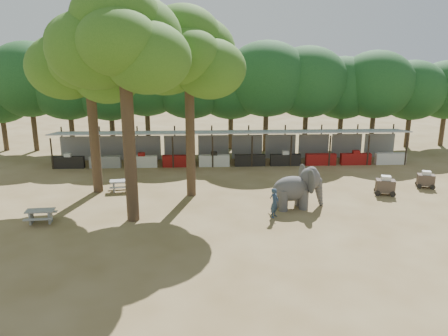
{
  "coord_description": "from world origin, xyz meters",
  "views": [
    {
      "loc": [
        -2.17,
        -20.04,
        8.83
      ],
      "look_at": [
        -1.0,
        5.0,
        2.0
      ],
      "focal_mm": 35.0,
      "sensor_mm": 36.0,
      "label": 1
    }
  ],
  "objects_px": {
    "handler": "(275,203)",
    "cart_front": "(385,185)",
    "yard_tree_left": "(87,60)",
    "elephant": "(298,188)",
    "picnic_table_near": "(40,214)",
    "yard_tree_center": "(121,41)",
    "yard_tree_back": "(186,54)",
    "picnic_table_far": "(121,184)",
    "cart_back": "(426,179)"
  },
  "relations": [
    {
      "from": "elephant",
      "to": "handler",
      "type": "relative_size",
      "value": 1.97
    },
    {
      "from": "elephant",
      "to": "yard_tree_center",
      "type": "bearing_deg",
      "value": 178.64
    },
    {
      "from": "yard_tree_left",
      "to": "elephant",
      "type": "height_order",
      "value": "yard_tree_left"
    },
    {
      "from": "picnic_table_far",
      "to": "cart_back",
      "type": "distance_m",
      "value": 19.93
    },
    {
      "from": "yard_tree_center",
      "to": "picnic_table_far",
      "type": "bearing_deg",
      "value": 106.02
    },
    {
      "from": "yard_tree_left",
      "to": "handler",
      "type": "distance_m",
      "value": 14.01
    },
    {
      "from": "handler",
      "to": "picnic_table_far",
      "type": "xyz_separation_m",
      "value": [
        -9.13,
        4.99,
        -0.35
      ]
    },
    {
      "from": "yard_tree_center",
      "to": "cart_front",
      "type": "xyz_separation_m",
      "value": [
        15.27,
        3.31,
        -8.6
      ]
    },
    {
      "from": "elephant",
      "to": "cart_back",
      "type": "height_order",
      "value": "elephant"
    },
    {
      "from": "yard_tree_center",
      "to": "yard_tree_back",
      "type": "xyz_separation_m",
      "value": [
        3.0,
        4.0,
        -0.67
      ]
    },
    {
      "from": "handler",
      "to": "cart_front",
      "type": "distance_m",
      "value": 8.28
    },
    {
      "from": "cart_front",
      "to": "elephant",
      "type": "bearing_deg",
      "value": -145.67
    },
    {
      "from": "yard_tree_left",
      "to": "cart_front",
      "type": "xyz_separation_m",
      "value": [
        18.27,
        -1.7,
        -7.6
      ]
    },
    {
      "from": "picnic_table_near",
      "to": "cart_back",
      "type": "height_order",
      "value": "cart_back"
    },
    {
      "from": "picnic_table_far",
      "to": "yard_tree_left",
      "type": "bearing_deg",
      "value": 166.46
    },
    {
      "from": "yard_tree_center",
      "to": "elephant",
      "type": "height_order",
      "value": "yard_tree_center"
    },
    {
      "from": "picnic_table_far",
      "to": "cart_front",
      "type": "relative_size",
      "value": 1.11
    },
    {
      "from": "yard_tree_back",
      "to": "handler",
      "type": "xyz_separation_m",
      "value": [
        4.74,
        -4.14,
        -7.73
      ]
    },
    {
      "from": "handler",
      "to": "yard_tree_back",
      "type": "bearing_deg",
      "value": 80.82
    },
    {
      "from": "yard_tree_back",
      "to": "picnic_table_near",
      "type": "xyz_separation_m",
      "value": [
        -7.66,
        -4.39,
        -8.07
      ]
    },
    {
      "from": "elephant",
      "to": "handler",
      "type": "height_order",
      "value": "elephant"
    },
    {
      "from": "elephant",
      "to": "yard_tree_left",
      "type": "bearing_deg",
      "value": 153.94
    },
    {
      "from": "yard_tree_back",
      "to": "picnic_table_far",
      "type": "distance_m",
      "value": 9.24
    },
    {
      "from": "yard_tree_left",
      "to": "picnic_table_far",
      "type": "xyz_separation_m",
      "value": [
        1.61,
        -0.15,
        -7.74
      ]
    },
    {
      "from": "cart_front",
      "to": "yard_tree_back",
      "type": "bearing_deg",
      "value": -167.47
    },
    {
      "from": "yard_tree_left",
      "to": "picnic_table_near",
      "type": "xyz_separation_m",
      "value": [
        -1.66,
        -5.39,
        -7.73
      ]
    },
    {
      "from": "yard_tree_center",
      "to": "handler",
      "type": "relative_size",
      "value": 7.4
    },
    {
      "from": "yard_tree_left",
      "to": "picnic_table_far",
      "type": "relative_size",
      "value": 6.96
    },
    {
      "from": "picnic_table_far",
      "to": "cart_front",
      "type": "height_order",
      "value": "cart_front"
    },
    {
      "from": "yard_tree_back",
      "to": "cart_front",
      "type": "bearing_deg",
      "value": -3.25
    },
    {
      "from": "elephant",
      "to": "cart_front",
      "type": "distance_m",
      "value": 6.31
    },
    {
      "from": "elephant",
      "to": "picnic_table_near",
      "type": "distance_m",
      "value": 14.09
    },
    {
      "from": "yard_tree_center",
      "to": "cart_back",
      "type": "bearing_deg",
      "value": 14.02
    },
    {
      "from": "cart_back",
      "to": "picnic_table_near",
      "type": "bearing_deg",
      "value": -150.37
    },
    {
      "from": "yard_tree_back",
      "to": "yard_tree_center",
      "type": "bearing_deg",
      "value": -126.86
    },
    {
      "from": "yard_tree_back",
      "to": "yard_tree_left",
      "type": "bearing_deg",
      "value": 170.54
    },
    {
      "from": "picnic_table_near",
      "to": "picnic_table_far",
      "type": "relative_size",
      "value": 0.97
    },
    {
      "from": "handler",
      "to": "cart_front",
      "type": "xyz_separation_m",
      "value": [
        7.53,
        3.44,
        -0.21
      ]
    },
    {
      "from": "handler",
      "to": "cart_front",
      "type": "height_order",
      "value": "handler"
    },
    {
      "from": "yard_tree_left",
      "to": "picnic_table_near",
      "type": "distance_m",
      "value": 9.57
    },
    {
      "from": "handler",
      "to": "picnic_table_near",
      "type": "distance_m",
      "value": 12.4
    },
    {
      "from": "picnic_table_far",
      "to": "yard_tree_back",
      "type": "bearing_deg",
      "value": -19.19
    },
    {
      "from": "cart_back",
      "to": "elephant",
      "type": "bearing_deg",
      "value": -142.77
    },
    {
      "from": "yard_tree_center",
      "to": "picnic_table_far",
      "type": "relative_size",
      "value": 7.61
    },
    {
      "from": "yard_tree_center",
      "to": "yard_tree_back",
      "type": "distance_m",
      "value": 5.04
    },
    {
      "from": "picnic_table_near",
      "to": "cart_back",
      "type": "relative_size",
      "value": 1.16
    },
    {
      "from": "elephant",
      "to": "picnic_table_near",
      "type": "bearing_deg",
      "value": 177.56
    },
    {
      "from": "cart_front",
      "to": "picnic_table_near",
      "type": "bearing_deg",
      "value": -153.72
    },
    {
      "from": "yard_tree_back",
      "to": "picnic_table_near",
      "type": "bearing_deg",
      "value": -150.19
    },
    {
      "from": "elephant",
      "to": "picnic_table_far",
      "type": "height_order",
      "value": "elephant"
    }
  ]
}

